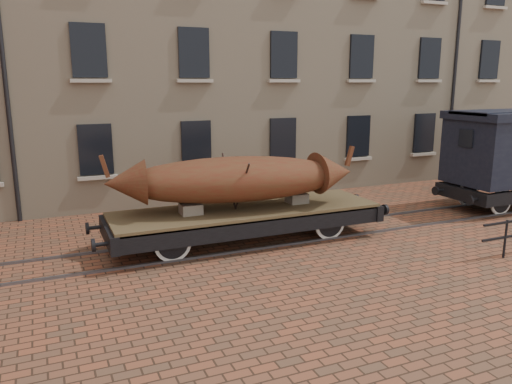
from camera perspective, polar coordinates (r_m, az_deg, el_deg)
name	(u,v)px	position (r m, az deg, el deg)	size (l,w,h in m)	color
ground	(325,231)	(15.24, 7.94, -4.48)	(90.00, 90.00, 0.00)	brown
warehouse_cream	(274,26)	(24.94, 2.12, 18.44)	(40.00, 10.19, 14.00)	beige
rail_track	(325,230)	(15.24, 7.94, -4.37)	(30.00, 1.52, 0.06)	#59595E
flatcar_wagon	(246,215)	(13.90, -1.12, -2.64)	(8.41, 2.28, 1.27)	#4F3F26
iron_boat	(235,179)	(13.54, -2.39, 1.50)	(6.95, 2.73, 1.65)	#561E13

